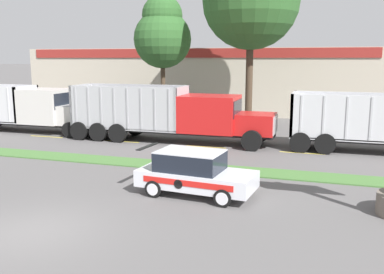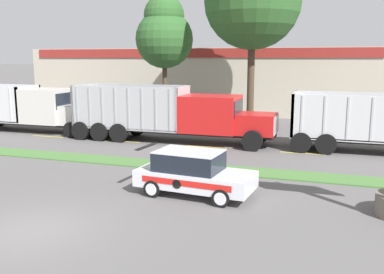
% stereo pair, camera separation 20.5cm
% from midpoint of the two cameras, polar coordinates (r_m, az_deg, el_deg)
% --- Properties ---
extents(ground_plane, '(600.00, 600.00, 0.00)m').
position_cam_midpoint_polar(ground_plane, '(13.80, -20.85, -11.69)').
color(ground_plane, '#5B5959').
extents(grass_verge, '(120.00, 1.55, 0.06)m').
position_cam_midpoint_polar(grass_verge, '(20.79, -6.18, -3.54)').
color(grass_verge, '#477538').
rests_on(grass_verge, ground_plane).
extents(centre_line_2, '(2.40, 0.14, 0.01)m').
position_cam_midpoint_polar(centre_line_2, '(29.46, -19.03, 0.05)').
color(centre_line_2, yellow).
rests_on(centre_line_2, ground_plane).
extents(centre_line_3, '(2.40, 0.14, 0.01)m').
position_cam_midpoint_polar(centre_line_3, '(26.62, -9.63, -0.58)').
color(centre_line_3, yellow).
rests_on(centre_line_3, ground_plane).
extents(centre_line_4, '(2.40, 0.14, 0.01)m').
position_cam_midpoint_polar(centre_line_4, '(24.66, 1.61, -1.32)').
color(centre_line_4, yellow).
rests_on(centre_line_4, ground_plane).
extents(centre_line_5, '(2.40, 0.14, 0.01)m').
position_cam_midpoint_polar(centre_line_5, '(23.79, 14.22, -2.08)').
color(centre_line_5, yellow).
rests_on(centre_line_5, ground_plane).
extents(dump_truck_lead, '(10.90, 2.77, 3.16)m').
position_cam_midpoint_polar(dump_truck_lead, '(31.37, -20.22, 3.44)').
color(dump_truck_lead, black).
rests_on(dump_truck_lead, ground_plane).
extents(dump_truck_mid, '(12.57, 2.86, 3.38)m').
position_cam_midpoint_polar(dump_truck_mid, '(25.74, -0.98, 2.71)').
color(dump_truck_mid, black).
rests_on(dump_truck_mid, ground_plane).
extents(rally_car, '(4.49, 2.31, 1.69)m').
position_cam_midpoint_polar(rally_car, '(15.98, -0.05, -4.75)').
color(rally_car, silver).
rests_on(rally_car, ground_plane).
extents(traffic_cone, '(0.39, 0.39, 0.72)m').
position_cam_midpoint_polar(traffic_cone, '(17.37, 7.12, -5.28)').
color(traffic_cone, black).
rests_on(traffic_cone, ground_plane).
extents(store_building_backdrop, '(33.42, 12.10, 5.93)m').
position_cam_midpoint_polar(store_building_backdrop, '(44.38, 1.77, 7.79)').
color(store_building_backdrop, '#BCB29E').
rests_on(store_building_backdrop, ground_plane).
extents(tree_behind_left, '(4.40, 4.40, 9.75)m').
position_cam_midpoint_polar(tree_behind_left, '(33.56, -4.14, 13.59)').
color(tree_behind_left, '#473828').
rests_on(tree_behind_left, ground_plane).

